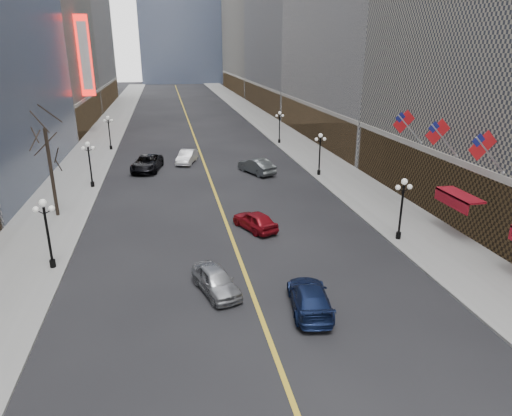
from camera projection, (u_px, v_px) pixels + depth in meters
name	position (u px, v px, depth m)	size (l,w,h in m)	color
sidewalk_east	(287.00, 138.00, 70.53)	(6.00, 230.00, 0.15)	gray
sidewalk_west	(98.00, 145.00, 65.44)	(6.00, 230.00, 0.15)	gray
lane_line	(192.00, 130.00, 77.26)	(0.25, 200.00, 0.02)	gold
streetlamp_east_1	(402.00, 203.00, 32.18)	(1.26, 0.44, 4.52)	black
streetlamp_east_2	(320.00, 150.00, 48.83)	(1.26, 0.44, 4.52)	black
streetlamp_east_3	(280.00, 124.00, 65.49)	(1.26, 0.44, 4.52)	black
streetlamp_west_1	(47.00, 227.00, 27.89)	(1.26, 0.44, 4.52)	black
streetlamp_west_2	(89.00, 160.00, 44.55)	(1.26, 0.44, 4.52)	black
streetlamp_west_3	(109.00, 129.00, 61.20)	(1.26, 0.44, 4.52)	black
flag_3	(485.00, 148.00, 28.58)	(2.87, 0.12, 2.87)	#B2B2B7
flag_4	(439.00, 134.00, 33.21)	(2.87, 0.12, 2.87)	#B2B2B7
flag_5	(405.00, 124.00, 37.83)	(2.87, 0.12, 2.87)	#B2B2B7
awning_c	(457.00, 197.00, 32.90)	(1.40, 4.00, 0.93)	maroon
theatre_marquee	(85.00, 56.00, 70.39)	(2.00, 0.55, 12.00)	red
tree_west_far	(47.00, 142.00, 35.72)	(3.60, 3.60, 7.92)	#2D231C
car_nb_near	(216.00, 280.00, 25.93)	(1.73, 4.31, 1.47)	#95979C
car_nb_mid	(187.00, 157.00, 55.06)	(1.66, 4.75, 1.57)	silver
car_nb_far	(147.00, 163.00, 51.68)	(2.84, 6.15, 1.71)	black
car_sb_near	(310.00, 298.00, 24.19)	(2.01, 4.95, 1.44)	#132048
car_sb_mid	(255.00, 220.00, 34.92)	(1.74, 4.34, 1.48)	maroon
car_sb_far	(257.00, 166.00, 50.50)	(1.79, 5.14, 1.69)	#464B4D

